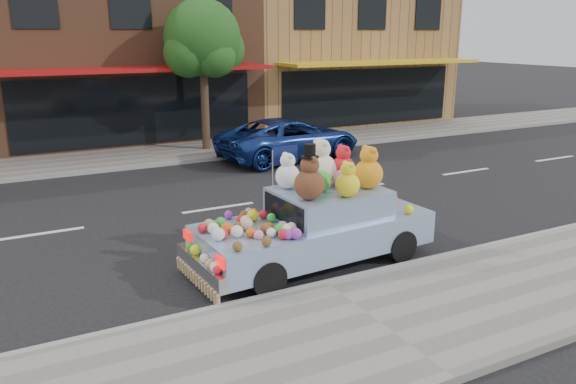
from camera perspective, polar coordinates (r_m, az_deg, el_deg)
ground at (r=13.65m, az=-7.08°, el=-1.62°), size 120.00×120.00×0.00m
near_sidewalk at (r=8.30m, az=9.30°, el=-13.27°), size 60.00×3.00×0.12m
far_sidewalk at (r=19.68m, az=-13.76°, el=3.63°), size 60.00×3.00×0.12m
near_kerb at (r=9.40m, az=3.81°, el=-9.41°), size 60.00×0.12×0.13m
far_kerb at (r=18.26m, az=-12.61°, el=2.79°), size 60.00×0.12×0.13m
storefront_mid at (r=24.63m, az=-17.51°, el=14.15°), size 10.00×9.80×7.30m
storefront_right at (r=28.20m, az=3.56°, el=14.95°), size 10.00×9.80×7.30m
street_tree at (r=19.89m, az=-8.65°, el=14.59°), size 3.00×2.70×5.22m
car_blue at (r=18.74m, az=0.15°, el=5.44°), size 5.19×2.92×1.37m
art_car at (r=10.17m, az=2.89°, el=-2.83°), size 4.58×2.02×2.31m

